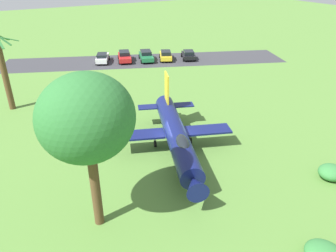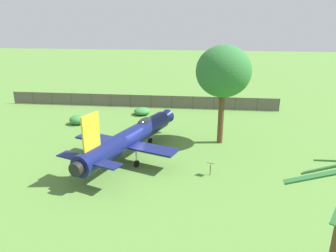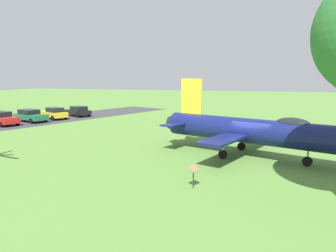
{
  "view_description": "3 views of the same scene",
  "coord_description": "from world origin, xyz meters",
  "px_view_note": "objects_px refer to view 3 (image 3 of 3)",
  "views": [
    {
      "loc": [
        -11.69,
        -19.97,
        14.43
      ],
      "look_at": [
        0.02,
        1.33,
        1.91
      ],
      "focal_mm": 34.59,
      "sensor_mm": 36.0,
      "label": 1
    },
    {
      "loc": [
        -6.53,
        25.26,
        11.85
      ],
      "look_at": [
        -3.25,
        -1.9,
        2.5
      ],
      "focal_mm": 33.87,
      "sensor_mm": 36.0,
      "label": 2
    },
    {
      "loc": [
        -21.81,
        -0.66,
        5.53
      ],
      "look_at": [
        2.44,
        6.62,
        1.5
      ],
      "focal_mm": 33.44,
      "sensor_mm": 36.0,
      "label": 3
    }
  ],
  "objects_px": {
    "parked_car_black": "(78,111)",
    "parked_car_yellow": "(54,113)",
    "info_plaque": "(193,172)",
    "display_jet": "(256,131)",
    "parked_car_green": "(30,115)",
    "parked_car_red": "(2,118)"
  },
  "relations": [
    {
      "from": "display_jet",
      "to": "parked_car_black",
      "type": "xyz_separation_m",
      "value": [
        16.33,
        24.27,
        -1.13
      ]
    },
    {
      "from": "parked_car_red",
      "to": "parked_car_yellow",
      "type": "bearing_deg",
      "value": 86.33
    },
    {
      "from": "info_plaque",
      "to": "parked_car_green",
      "type": "xyz_separation_m",
      "value": [
        17.01,
        24.11,
        -0.08
      ]
    },
    {
      "from": "info_plaque",
      "to": "parked_car_red",
      "type": "bearing_deg",
      "value": 61.42
    },
    {
      "from": "display_jet",
      "to": "info_plaque",
      "type": "xyz_separation_m",
      "value": [
        -7.02,
        2.79,
        -1.02
      ]
    },
    {
      "from": "parked_car_black",
      "to": "parked_car_yellow",
      "type": "xyz_separation_m",
      "value": [
        -3.47,
        1.33,
        0.04
      ]
    },
    {
      "from": "parked_car_red",
      "to": "parked_car_green",
      "type": "bearing_deg",
      "value": 87.99
    },
    {
      "from": "display_jet",
      "to": "info_plaque",
      "type": "height_order",
      "value": "display_jet"
    },
    {
      "from": "parked_car_green",
      "to": "parked_car_red",
      "type": "distance_m",
      "value": 3.44
    },
    {
      "from": "parked_car_yellow",
      "to": "parked_car_green",
      "type": "relative_size",
      "value": 0.9
    },
    {
      "from": "display_jet",
      "to": "parked_car_yellow",
      "type": "xyz_separation_m",
      "value": [
        12.86,
        25.6,
        -1.09
      ]
    },
    {
      "from": "parked_car_yellow",
      "to": "parked_car_green",
      "type": "bearing_deg",
      "value": 91.09
    },
    {
      "from": "info_plaque",
      "to": "parked_car_black",
      "type": "distance_m",
      "value": 31.73
    },
    {
      "from": "info_plaque",
      "to": "display_jet",
      "type": "bearing_deg",
      "value": -21.64
    },
    {
      "from": "parked_car_black",
      "to": "parked_car_green",
      "type": "xyz_separation_m",
      "value": [
        -6.34,
        2.63,
        0.04
      ]
    },
    {
      "from": "parked_car_yellow",
      "to": "parked_car_green",
      "type": "distance_m",
      "value": 3.15
    },
    {
      "from": "info_plaque",
      "to": "parked_car_black",
      "type": "relative_size",
      "value": 0.26
    },
    {
      "from": "display_jet",
      "to": "parked_car_green",
      "type": "height_order",
      "value": "display_jet"
    },
    {
      "from": "parked_car_black",
      "to": "parked_car_red",
      "type": "distance_m",
      "value": 10.3
    },
    {
      "from": "info_plaque",
      "to": "parked_car_red",
      "type": "relative_size",
      "value": 0.23
    },
    {
      "from": "display_jet",
      "to": "info_plaque",
      "type": "bearing_deg",
      "value": -91.84
    },
    {
      "from": "info_plaque",
      "to": "parked_car_yellow",
      "type": "xyz_separation_m",
      "value": [
        19.88,
        22.81,
        -0.07
      ]
    }
  ]
}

